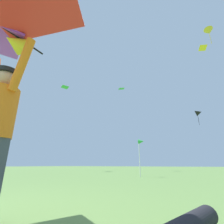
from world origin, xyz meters
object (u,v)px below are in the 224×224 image
(distant_kite_yellow_high_left, at_px, (209,32))
(distant_kite_green_mid_right, at_px, (121,88))
(distant_kite_black_low_right, at_px, (198,114))
(distant_kite_green_mid_left, at_px, (65,87))
(held_stunt_kite, at_px, (9,27))
(distant_kite_yellow_high_right, at_px, (203,48))
(marker_flag, at_px, (141,144))

(distant_kite_yellow_high_left, xyz_separation_m, distant_kite_green_mid_right, (-10.45, -10.51, -11.88))
(distant_kite_green_mid_right, bearing_deg, distant_kite_black_low_right, 70.84)
(distant_kite_green_mid_left, height_order, distant_kite_green_mid_right, distant_kite_green_mid_right)
(held_stunt_kite, relative_size, distant_kite_yellow_high_right, 2.65)
(distant_kite_yellow_high_left, distance_m, distant_kite_green_mid_right, 18.99)
(distant_kite_green_mid_left, distance_m, distant_kite_black_low_right, 26.11)
(distant_kite_yellow_high_left, height_order, distant_kite_black_low_right, distant_kite_yellow_high_left)
(held_stunt_kite, bearing_deg, distant_kite_yellow_high_right, 78.16)
(distant_kite_yellow_high_left, bearing_deg, marker_flag, -108.94)
(distant_kite_black_low_right, xyz_separation_m, marker_flag, (-2.30, -26.40, -8.40))
(distant_kite_green_mid_right, bearing_deg, held_stunt_kite, -68.92)
(distant_kite_green_mid_left, distance_m, marker_flag, 11.93)
(marker_flag, bearing_deg, distant_kite_green_mid_left, 161.86)
(held_stunt_kite, xyz_separation_m, distant_kite_black_low_right, (1.28, 33.74, 7.80))
(distant_kite_green_mid_right, bearing_deg, distant_kite_yellow_high_left, 45.16)
(distant_kite_green_mid_left, relative_size, marker_flag, 0.49)
(held_stunt_kite, distance_m, distant_kite_black_low_right, 34.65)
(distant_kite_green_mid_right, height_order, marker_flag, distant_kite_green_mid_right)
(distant_kite_green_mid_left, xyz_separation_m, distant_kite_yellow_high_right, (13.21, 3.65, 2.21))
(distant_kite_green_mid_right, xyz_separation_m, distant_kite_black_low_right, (6.77, 19.49, 1.21))
(distant_kite_green_mid_right, relative_size, distant_kite_black_low_right, 0.23)
(distant_kite_yellow_high_left, xyz_separation_m, distant_kite_yellow_high_right, (-2.02, -10.74, -9.96))
(distant_kite_yellow_high_left, relative_size, distant_kite_black_low_right, 1.00)
(distant_kite_green_mid_left, xyz_separation_m, distant_kite_green_mid_right, (4.78, 3.89, 0.30))
(distant_kite_yellow_high_left, distance_m, marker_flag, 26.52)
(distant_kite_yellow_high_left, height_order, distant_kite_yellow_high_right, distant_kite_yellow_high_left)
(held_stunt_kite, bearing_deg, distant_kite_yellow_high_left, 78.68)
(held_stunt_kite, bearing_deg, distant_kite_green_mid_left, 134.75)
(held_stunt_kite, relative_size, distant_kite_yellow_high_left, 0.72)
(held_stunt_kite, xyz_separation_m, distant_kite_yellow_high_right, (2.94, 14.02, 8.51))
(distant_kite_yellow_high_right, distance_m, distant_kite_black_low_right, 19.80)
(distant_kite_yellow_high_left, distance_m, distant_kite_yellow_high_right, 14.79)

